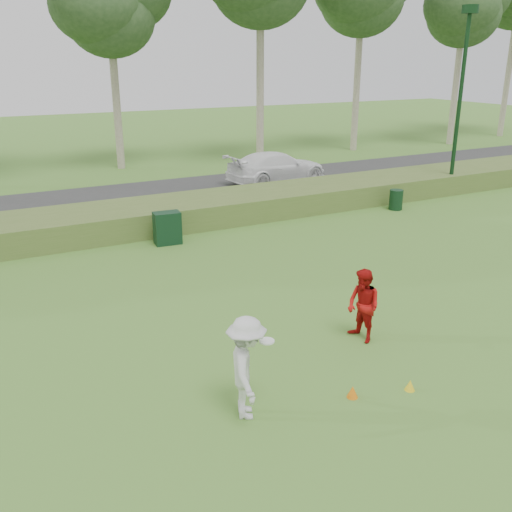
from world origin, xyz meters
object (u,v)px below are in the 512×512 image
player_white (247,368)px  cone_orange (353,392)px  utility_cabinet (167,228)px  trash_bin (396,200)px  cone_yellow (410,385)px  player_red (363,306)px  lamp_post (463,69)px  car_right (277,167)px

player_white → cone_orange: bearing=-80.3°
utility_cabinet → trash_bin: 10.04m
cone_yellow → player_white: bearing=166.4°
player_red → trash_bin: bearing=130.8°
lamp_post → car_right: bearing=137.2°
lamp_post → trash_bin: lamp_post is taller
trash_bin → utility_cabinet: bearing=179.8°
player_red → cone_yellow: size_ratio=7.67×
lamp_post → cone_orange: size_ratio=34.53×
player_red → utility_cabinet: bearing=-175.1°
cone_yellow → utility_cabinet: size_ratio=0.20×
player_white → player_red: size_ratio=1.13×
cone_yellow → utility_cabinet: bearing=95.5°
car_right → lamp_post: bearing=-137.3°
trash_bin → car_right: car_right is taller
lamp_post → cone_orange: lamp_post is taller
player_white → trash_bin: player_white is taller
lamp_post → trash_bin: bearing=-164.6°
player_white → utility_cabinet: bearing=10.4°
lamp_post → trash_bin: (-4.31, -1.19, -5.17)m
lamp_post → utility_cabinet: 15.25m
lamp_post → utility_cabinet: lamp_post is taller
cone_orange → car_right: size_ratio=0.04×
cone_yellow → lamp_post: bearing=42.2°
cone_yellow → car_right: (7.16, 17.71, 0.72)m
utility_cabinet → lamp_post: bearing=9.8°
player_white → player_red: 3.84m
lamp_post → car_right: (-6.14, 5.68, -4.77)m
car_right → trash_bin: bearing=-169.6°
cone_orange → utility_cabinet: (0.07, 10.56, 0.44)m
lamp_post → cone_orange: (-14.42, -11.72, -5.47)m
utility_cabinet → trash_bin: utility_cabinet is taller
utility_cabinet → cone_orange: bearing=-85.2°
player_red → cone_orange: player_red is taller
player_white → cone_yellow: player_white is taller
player_red → cone_yellow: bearing=-17.1°
car_right → cone_yellow: bearing=153.4°
lamp_post → utility_cabinet: size_ratio=7.34×
cone_orange → cone_yellow: size_ratio=1.08×
player_red → cone_orange: bearing=-46.4°
player_red → cone_orange: (-1.58, -1.79, -0.72)m
player_red → trash_bin: (8.53, 8.75, -0.42)m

